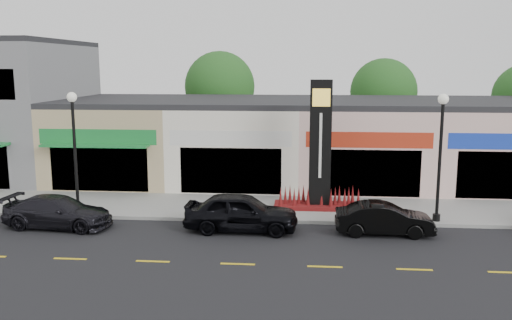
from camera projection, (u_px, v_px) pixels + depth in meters
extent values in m
plane|color=black|center=(247.00, 237.00, 21.67)|extent=(120.00, 120.00, 0.00)
cube|color=gray|center=(256.00, 207.00, 25.93)|extent=(52.00, 4.30, 0.15)
cube|color=gray|center=(251.00, 220.00, 23.72)|extent=(52.00, 0.20, 0.15)
cube|color=black|center=(2.00, 84.00, 28.24)|extent=(1.40, 0.10, 1.60)
cube|color=tan|center=(128.00, 140.00, 33.29)|extent=(7.00, 10.00, 4.50)
cube|color=#262628|center=(127.00, 101.00, 32.87)|extent=(7.00, 10.00, 0.30)
cube|color=black|center=(99.00, 169.00, 28.58)|extent=(5.25, 0.10, 2.40)
cube|color=#1C7F37|center=(98.00, 137.00, 28.28)|extent=(6.30, 0.12, 0.80)
cube|color=#1C7F37|center=(95.00, 146.00, 27.91)|extent=(5.60, 0.90, 0.12)
cube|color=silver|center=(241.00, 141.00, 32.69)|extent=(7.00, 10.00, 4.50)
cube|color=#262628|center=(241.00, 101.00, 32.28)|extent=(7.00, 10.00, 0.30)
cube|color=black|center=(231.00, 171.00, 27.98)|extent=(5.25, 0.10, 2.40)
cube|color=silver|center=(230.00, 138.00, 27.69)|extent=(6.30, 0.12, 0.80)
cube|color=#D1A19F|center=(358.00, 143.00, 32.10)|extent=(7.00, 10.00, 4.50)
cube|color=#262628|center=(360.00, 102.00, 31.69)|extent=(7.00, 10.00, 0.30)
cube|color=black|center=(368.00, 173.00, 27.39)|extent=(5.25, 0.10, 2.40)
cube|color=red|center=(369.00, 140.00, 27.10)|extent=(6.30, 0.12, 0.80)
cube|color=#D1A19F|center=(480.00, 144.00, 31.51)|extent=(7.00, 10.00, 4.50)
cube|color=#262628|center=(483.00, 103.00, 31.10)|extent=(7.00, 10.00, 0.30)
cube|color=black|center=(511.00, 175.00, 26.80)|extent=(5.25, 0.10, 2.40)
cylinder|color=#382619|center=(220.00, 135.00, 40.87)|extent=(0.36, 0.36, 3.15)
sphere|color=#20581B|center=(220.00, 86.00, 40.24)|extent=(5.20, 5.20, 5.20)
cylinder|color=#382619|center=(382.00, 138.00, 39.88)|extent=(0.36, 0.36, 2.97)
sphere|color=#20581B|center=(383.00, 92.00, 39.29)|extent=(4.80, 4.80, 4.80)
cylinder|color=black|center=(78.00, 209.00, 24.75)|extent=(0.32, 0.32, 0.30)
cylinder|color=black|center=(75.00, 155.00, 24.32)|extent=(0.14, 0.14, 5.00)
sphere|color=silver|center=(72.00, 97.00, 23.87)|extent=(0.44, 0.44, 0.44)
cylinder|color=black|center=(436.00, 217.00, 23.40)|extent=(0.32, 0.32, 0.30)
cylinder|color=black|center=(440.00, 160.00, 22.97)|extent=(0.14, 0.14, 5.00)
sphere|color=silver|center=(443.00, 99.00, 22.52)|extent=(0.44, 0.44, 0.44)
cube|color=#5D1010|center=(319.00, 206.00, 25.50)|extent=(4.20, 1.30, 0.20)
cube|color=black|center=(320.00, 145.00, 25.00)|extent=(1.00, 0.40, 6.00)
cube|color=yellow|center=(321.00, 98.00, 24.40)|extent=(0.80, 0.05, 0.80)
cube|color=silver|center=(320.00, 146.00, 24.78)|extent=(0.12, 0.04, 3.00)
imported|color=black|center=(58.00, 212.00, 22.90)|extent=(2.24, 4.74, 1.34)
imported|color=black|center=(241.00, 212.00, 22.38)|extent=(1.96, 4.71, 1.60)
imported|color=black|center=(384.00, 219.00, 21.93)|extent=(1.38, 3.93, 1.29)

